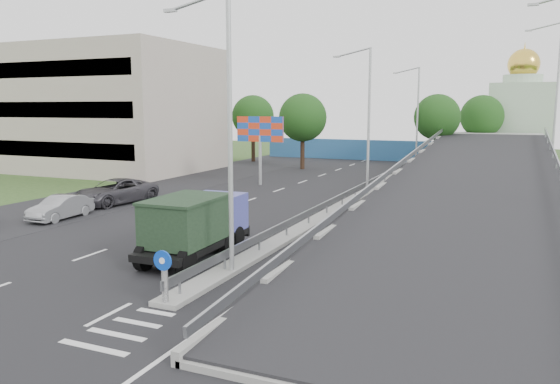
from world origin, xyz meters
The scene contains 21 objects.
ground centered at (0.00, 0.00, 0.00)m, with size 160.00×160.00×0.00m, color #2D4C1E.
road_surface centered at (-3.00, 20.00, 0.00)m, with size 26.00×90.00×0.04m, color black.
parking_strip centered at (-16.00, 20.00, 0.00)m, with size 8.00×90.00×0.05m, color black.
median centered at (0.00, 24.00, 0.10)m, with size 1.00×44.00×0.20m, color gray.
overpass_ramp centered at (7.50, 24.00, 1.75)m, with size 10.00×50.00×3.50m.
median_guardrail centered at (0.00, 24.00, 0.75)m, with size 0.09×44.00×0.71m.
sign_bollard centered at (0.00, 2.17, 1.03)m, with size 0.64×0.23×1.67m.
lamp_post_near centered at (0.11, 6.00, 5.81)m, with size 2.74×0.18×10.08m.
lamp_post_mid centered at (0.11, 26.00, 5.81)m, with size 2.74×0.18×10.08m.
lamp_post_far centered at (0.11, 46.00, 5.81)m, with size 2.74×0.18×10.08m.
beige_building centered at (-30.00, 32.00, 6.00)m, with size 24.00×14.00×12.00m, color #AD9D91.
blue_wall centered at (-4.00, 52.00, 1.20)m, with size 30.00×0.50×2.40m, color #2B69A0.
church centered at (10.00, 60.00, 5.31)m, with size 7.00×7.00×13.80m.
billboard centered at (-9.00, 28.00, 4.19)m, with size 4.00×0.24×5.50m.
tree_left_mid centered at (-10.00, 40.00, 5.18)m, with size 4.80×4.80×7.60m.
tree_median_far centered at (2.00, 48.00, 5.18)m, with size 4.80×4.80×7.60m.
tree_left_far centered at (-18.00, 45.00, 5.18)m, with size 4.80×4.80×7.60m.
tree_ramp_far centered at (6.00, 55.00, 5.18)m, with size 4.80×4.80×7.60m.
dump_truck centered at (-2.21, 7.55, 1.47)m, with size 2.48×6.09×2.66m.
parked_car_b centered at (-13.45, 11.31, 0.67)m, with size 1.41×4.04×1.33m, color gray.
parked_car_c centered at (-13.96, 16.46, 0.80)m, with size 2.66×5.76×1.60m, color #3B393F.
Camera 1 is at (9.77, -11.34, 6.21)m, focal length 35.00 mm.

